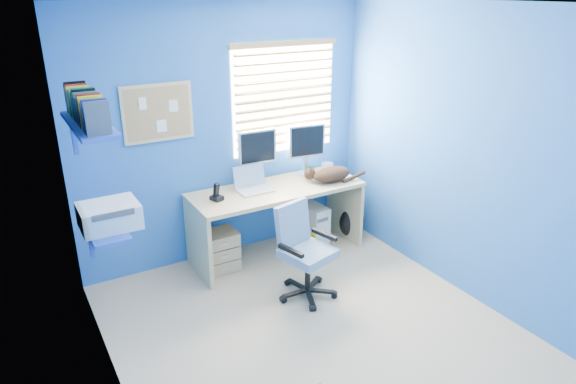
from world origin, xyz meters
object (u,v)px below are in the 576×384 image
cat (332,174)px  office_chair (304,263)px  desk (277,222)px  laptop (255,180)px  tower_pc (311,223)px

cat → office_chair: cat is taller
office_chair → desk: bearing=78.9°
desk → office_chair: size_ratio=2.05×
laptop → cat: laptop is taller
laptop → desk: bearing=-9.2°
tower_pc → desk: bearing=-178.4°
laptop → office_chair: laptop is taller
desk → tower_pc: bearing=5.9°
tower_pc → cat: bearing=-55.2°
cat → desk: bearing=-166.7°
desk → cat: (0.58, -0.12, 0.45)m
tower_pc → office_chair: office_chair is taller
laptop → office_chair: bearing=-85.3°
office_chair → cat: bearing=41.8°
desk → tower_pc: size_ratio=3.86×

